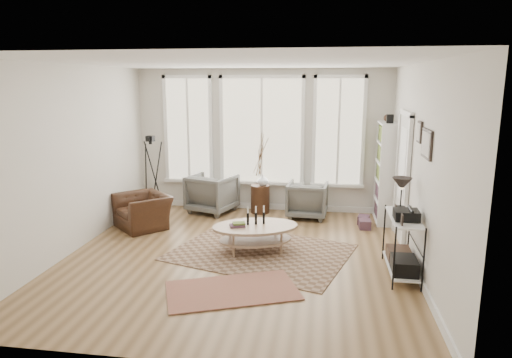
% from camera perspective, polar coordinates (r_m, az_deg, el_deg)
% --- Properties ---
extents(room, '(5.50, 5.54, 2.90)m').
position_cam_1_polar(room, '(6.75, -2.23, 1.74)').
color(room, olive).
rests_on(room, ground).
extents(bay_window, '(4.14, 0.12, 2.24)m').
position_cam_1_polar(bay_window, '(9.36, 0.71, 5.77)').
color(bay_window, tan).
rests_on(bay_window, ground).
extents(door, '(0.09, 1.06, 2.22)m').
position_cam_1_polar(door, '(7.91, 17.86, 0.45)').
color(door, silver).
rests_on(door, ground).
extents(bookcase, '(0.31, 0.85, 2.06)m').
position_cam_1_polar(bookcase, '(8.96, 15.88, 0.80)').
color(bookcase, white).
rests_on(bookcase, ground).
extents(low_shelf, '(0.38, 1.08, 1.30)m').
position_cam_1_polar(low_shelf, '(6.65, 17.84, -7.16)').
color(low_shelf, white).
rests_on(low_shelf, ground).
extents(wall_art, '(0.04, 0.88, 0.44)m').
position_cam_1_polar(wall_art, '(6.41, 20.34, 4.52)').
color(wall_art, black).
rests_on(wall_art, ground).
extents(rug_main, '(3.08, 2.65, 0.01)m').
position_cam_1_polar(rug_main, '(7.27, 0.60, -9.13)').
color(rug_main, brown).
rests_on(rug_main, ground).
extents(rug_runner, '(1.88, 1.47, 0.01)m').
position_cam_1_polar(rug_runner, '(6.03, -2.99, -13.71)').
color(rug_runner, maroon).
rests_on(rug_runner, ground).
extents(coffee_table, '(1.54, 1.23, 0.62)m').
position_cam_1_polar(coffee_table, '(7.22, -0.15, -6.52)').
color(coffee_table, tan).
rests_on(coffee_table, ground).
extents(armchair_left, '(1.08, 1.10, 0.79)m').
position_cam_1_polar(armchair_left, '(9.40, -5.48, -1.77)').
color(armchair_left, '#60615C').
rests_on(armchair_left, ground).
extents(armchair_right, '(0.82, 0.84, 0.71)m').
position_cam_1_polar(armchair_right, '(9.06, 6.44, -2.58)').
color(armchair_right, '#60615C').
rests_on(armchair_right, ground).
extents(side_table, '(0.38, 0.38, 1.61)m').
position_cam_1_polar(side_table, '(9.23, 0.53, 0.42)').
color(side_table, '#371E11').
rests_on(side_table, ground).
extents(vase, '(0.27, 0.27, 0.23)m').
position_cam_1_polar(vase, '(9.24, 0.86, -0.10)').
color(vase, silver).
rests_on(vase, side_table).
extents(accent_chair, '(1.25, 1.25, 0.61)m').
position_cam_1_polar(accent_chair, '(8.65, -13.95, -3.91)').
color(accent_chair, '#371E11').
rests_on(accent_chair, ground).
extents(tripod_camera, '(0.56, 0.56, 1.58)m').
position_cam_1_polar(tripod_camera, '(9.48, -12.85, 0.16)').
color(tripod_camera, black).
rests_on(tripod_camera, ground).
extents(book_stack_near, '(0.25, 0.29, 0.16)m').
position_cam_1_polar(book_stack_near, '(8.88, 13.28, -4.99)').
color(book_stack_near, maroon).
rests_on(book_stack_near, ground).
extents(book_stack_far, '(0.21, 0.27, 0.17)m').
position_cam_1_polar(book_stack_far, '(8.61, 13.43, -5.51)').
color(book_stack_far, maroon).
rests_on(book_stack_far, ground).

